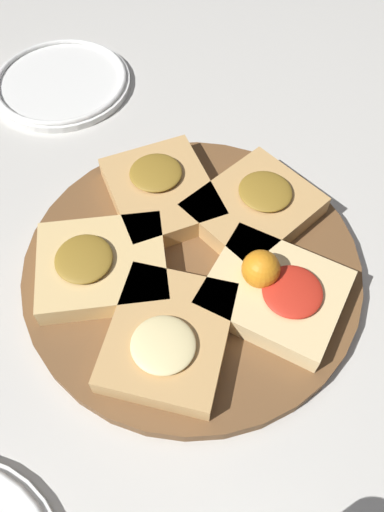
# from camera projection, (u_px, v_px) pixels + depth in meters

# --- Properties ---
(ground_plane) EXTENTS (3.00, 3.00, 0.00)m
(ground_plane) POSITION_uv_depth(u_px,v_px,m) (192.00, 271.00, 0.59)
(ground_plane) COLOR beige
(serving_board) EXTENTS (0.39, 0.39, 0.02)m
(serving_board) POSITION_uv_depth(u_px,v_px,m) (192.00, 267.00, 0.58)
(serving_board) COLOR brown
(serving_board) RESTS_ON ground_plane
(focaccia_slice_0) EXTENTS (0.16, 0.14, 0.04)m
(focaccia_slice_0) POSITION_uv_depth(u_px,v_px,m) (168.00, 337.00, 0.51)
(focaccia_slice_0) COLOR tan
(focaccia_slice_0) RESTS_ON serving_board
(focaccia_slice_1) EXTENTS (0.13, 0.15, 0.06)m
(focaccia_slice_1) POSITION_uv_depth(u_px,v_px,m) (274.00, 290.00, 0.53)
(focaccia_slice_1) COLOR #E5C689
(focaccia_slice_1) RESTS_ON serving_board
(focaccia_slice_2) EXTENTS (0.18, 0.16, 0.04)m
(focaccia_slice_2) POSITION_uv_depth(u_px,v_px,m) (254.00, 207.00, 0.60)
(focaccia_slice_2) COLOR tan
(focaccia_slice_2) RESTS_ON serving_board
(focaccia_slice_3) EXTENTS (0.18, 0.18, 0.04)m
(focaccia_slice_3) POSITION_uv_depth(u_px,v_px,m) (161.00, 191.00, 0.61)
(focaccia_slice_3) COLOR tan
(focaccia_slice_3) RESTS_ON serving_board
(focaccia_slice_4) EXTENTS (0.17, 0.18, 0.04)m
(focaccia_slice_4) POSITION_uv_depth(u_px,v_px,m) (101.00, 265.00, 0.56)
(focaccia_slice_4) COLOR #DBB775
(focaccia_slice_4) RESTS_ON serving_board
(plate_right) EXTENTS (0.21, 0.21, 0.02)m
(plate_right) POSITION_uv_depth(u_px,v_px,m) (61.00, 82.00, 0.77)
(plate_right) COLOR white
(plate_right) RESTS_ON ground_plane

